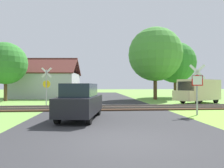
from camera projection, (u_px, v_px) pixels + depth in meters
The scene contains 11 objects.
ground_plane at pixel (121, 143), 5.89m from camera, with size 160.00×160.00×0.00m, color #6B9942.
road_asphalt at pixel (115, 128), 7.88m from camera, with size 8.17×80.00×0.01m, color #2D2D30.
rail_track at pixel (106, 108), 14.37m from camera, with size 60.00×2.60×0.22m.
stop_sign_near at pixel (197, 85), 11.31m from camera, with size 0.86×0.24×2.89m.
crossing_sign_far at pixel (46, 84), 16.84m from camera, with size 0.88×0.15×3.21m.
house at pixel (46, 85), 26.98m from camera, with size 9.06×6.95×5.42m.
tree_left at pixel (6, 63), 21.50m from camera, with size 4.52×4.52×6.34m.
tree_far at pixel (175, 63), 28.35m from camera, with size 5.79×5.79×7.85m.
tree_right at pixel (155, 54), 23.89m from camera, with size 6.43×6.43×8.63m.
mail_truck at pixel (198, 90), 18.72m from camera, with size 5.18×4.01×2.24m.
parked_car at pixel (81, 101), 9.96m from camera, with size 2.26×4.21×1.78m.
Camera 1 is at (-0.74, -5.86, 1.69)m, focal length 32.00 mm.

